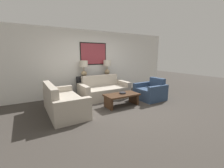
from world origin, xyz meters
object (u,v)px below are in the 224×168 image
at_px(console_table, 96,85).
at_px(armchair_near_back_wall, 151,92).
at_px(table_lamp_left, 84,67).
at_px(decorative_bowl, 123,93).
at_px(couch_by_back_wall, 104,91).
at_px(coffee_table, 122,97).
at_px(table_lamp_right, 107,66).
at_px(couch_by_side, 63,103).

relative_size(console_table, armchair_near_back_wall, 1.74).
distance_m(console_table, table_lamp_left, 0.95).
distance_m(decorative_bowl, armchair_near_back_wall, 1.31).
distance_m(table_lamp_left, decorative_bowl, 2.02).
relative_size(couch_by_back_wall, coffee_table, 1.65).
distance_m(console_table, couch_by_back_wall, 0.69).
distance_m(couch_by_back_wall, coffee_table, 1.10).
height_order(couch_by_back_wall, coffee_table, couch_by_back_wall).
bearing_deg(table_lamp_left, console_table, 0.00).
relative_size(table_lamp_left, armchair_near_back_wall, 0.70).
xyz_separation_m(table_lamp_right, couch_by_back_wall, (-0.53, -0.68, -0.89)).
height_order(table_lamp_right, decorative_bowl, table_lamp_right).
bearing_deg(armchair_near_back_wall, coffee_table, -177.73).
bearing_deg(table_lamp_right, console_table, 180.00).
xyz_separation_m(console_table, couch_by_side, (-1.72, -1.40, -0.10)).
relative_size(couch_by_side, decorative_bowl, 8.65).
height_order(couch_by_back_wall, decorative_bowl, couch_by_back_wall).
relative_size(table_lamp_right, coffee_table, 0.57).
xyz_separation_m(couch_by_back_wall, coffee_table, (0.08, -1.10, 0.00)).
bearing_deg(console_table, table_lamp_left, 180.00).
bearing_deg(decorative_bowl, couch_by_back_wall, 97.70).
distance_m(table_lamp_left, couch_by_back_wall, 1.24).
height_order(console_table, decorative_bowl, console_table).
bearing_deg(coffee_table, table_lamp_left, 108.81).
xyz_separation_m(couch_by_back_wall, armchair_near_back_wall, (1.44, -1.05, -0.01)).
bearing_deg(couch_by_side, decorative_bowl, -10.34).
relative_size(table_lamp_right, couch_by_side, 0.34).
distance_m(table_lamp_left, armchair_near_back_wall, 2.77).
distance_m(table_lamp_right, decorative_bowl, 1.94).
height_order(couch_by_side, decorative_bowl, couch_by_side).
relative_size(console_table, decorative_bowl, 7.42).
bearing_deg(console_table, decorative_bowl, -85.29).
distance_m(couch_by_back_wall, couch_by_side, 1.86).
bearing_deg(console_table, table_lamp_right, 0.00).
bearing_deg(couch_by_side, armchair_near_back_wall, -5.87).
xyz_separation_m(table_lamp_right, armchair_near_back_wall, (0.92, -1.73, -0.90)).
xyz_separation_m(couch_by_side, coffee_table, (1.80, -0.38, 0.00)).
xyz_separation_m(couch_by_back_wall, decorative_bowl, (0.14, -1.06, 0.13)).
xyz_separation_m(coffee_table, armchair_near_back_wall, (1.36, 0.05, -0.01)).
relative_size(table_lamp_left, table_lamp_right, 1.00).
xyz_separation_m(couch_by_back_wall, couch_by_side, (-1.72, -0.72, 0.00)).
bearing_deg(couch_by_side, table_lamp_right, 32.00).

